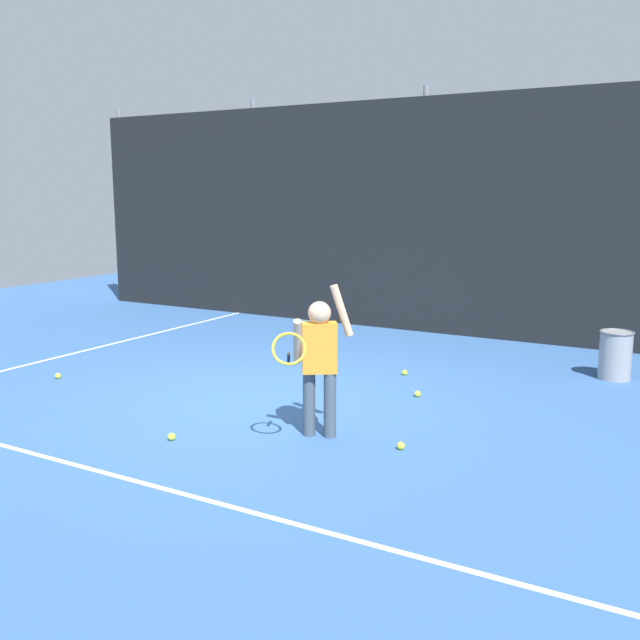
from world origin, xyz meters
The scene contains 14 objects.
ground_plane centered at (0.00, 0.00, 0.00)m, with size 20.00×20.00×0.00m, color #335B93.
court_line_baseline centered at (0.00, -2.22, 0.00)m, with size 9.00×0.05×0.00m, color white.
court_line_sideline centered at (-3.42, 1.00, 0.00)m, with size 0.05×9.00×0.00m, color white.
back_fence_windscreen centered at (0.00, 4.29, 1.76)m, with size 12.71×0.08×3.51m, color black.
fence_post_0 centered at (-6.21, 4.35, 1.83)m, with size 0.09×0.09×3.66m, color slate.
fence_post_1 centered at (-3.10, 4.35, 1.83)m, with size 0.09×0.09×3.66m, color slate.
fence_post_2 centered at (0.00, 4.35, 1.83)m, with size 0.09×0.09×3.66m, color slate.
tennis_player centered at (1.05, -0.69, 0.73)m, with size 0.49×0.84×1.35m.
ball_hopper centered at (3.04, 2.72, 0.29)m, with size 0.38×0.38×0.56m.
tennis_ball_0 centered at (-2.54, -0.47, 0.03)m, with size 0.07×0.07×0.07m, color #CCE033.
tennis_ball_1 centered at (1.35, 0.90, 0.03)m, with size 0.07×0.07×0.07m, color #CCE033.
tennis_ball_2 centered at (1.82, -0.62, 0.03)m, with size 0.07×0.07×0.07m, color #CCE033.
tennis_ball_3 centered at (0.88, 1.66, 0.03)m, with size 0.07×0.07×0.07m, color #CCE033.
tennis_ball_4 centered at (-0.01, -1.40, 0.03)m, with size 0.07×0.07×0.07m, color #CCE033.
Camera 1 is at (4.04, -5.87, 2.13)m, focal length 39.86 mm.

